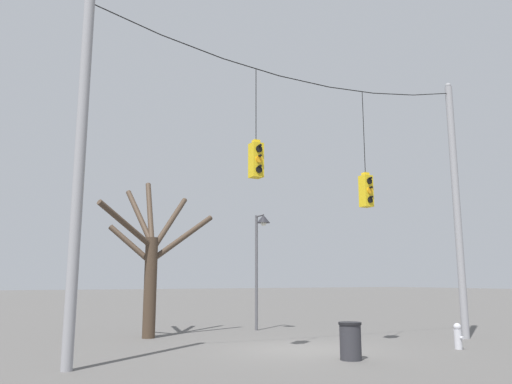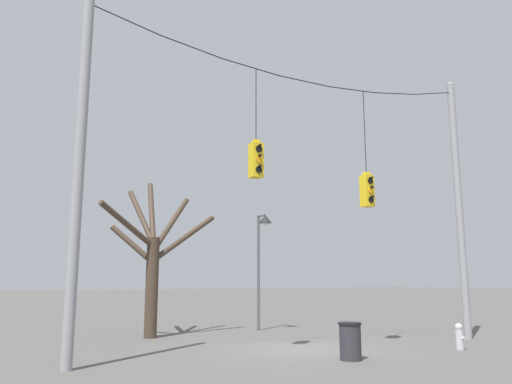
{
  "view_description": "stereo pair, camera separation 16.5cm",
  "coord_description": "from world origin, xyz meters",
  "px_view_note": "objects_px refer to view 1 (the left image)",
  "views": [
    {
      "loc": [
        -8.43,
        -12.72,
        2.01
      ],
      "look_at": [
        -1.75,
        -0.43,
        4.49
      ],
      "focal_mm": 35.0,
      "sensor_mm": 36.0,
      "label": 1
    },
    {
      "loc": [
        -8.28,
        -12.8,
        2.01
      ],
      "look_at": [
        -1.75,
        -0.43,
        4.49
      ],
      "focal_mm": 35.0,
      "sensor_mm": 36.0,
      "label": 2
    }
  ],
  "objects_px": {
    "traffic_light_over_intersection": "(256,159)",
    "bare_tree": "(151,256)",
    "street_lamp": "(261,239)",
    "utility_pole_right": "(457,205)",
    "trash_bin": "(350,341)",
    "fire_hydrant": "(458,336)",
    "utility_pole_left": "(79,167)",
    "traffic_light_near_left_pole": "(366,190)"
  },
  "relations": [
    {
      "from": "traffic_light_near_left_pole",
      "to": "bare_tree",
      "type": "relative_size",
      "value": 0.67
    },
    {
      "from": "utility_pole_right",
      "to": "trash_bin",
      "type": "distance_m",
      "value": 8.0
    },
    {
      "from": "bare_tree",
      "to": "fire_hydrant",
      "type": "height_order",
      "value": "bare_tree"
    },
    {
      "from": "traffic_light_near_left_pole",
      "to": "fire_hydrant",
      "type": "height_order",
      "value": "traffic_light_near_left_pole"
    },
    {
      "from": "street_lamp",
      "to": "trash_bin",
      "type": "relative_size",
      "value": 5.0
    },
    {
      "from": "utility_pole_left",
      "to": "trash_bin",
      "type": "xyz_separation_m",
      "value": [
        6.61,
        -1.81,
        -4.22
      ]
    },
    {
      "from": "utility_pole_right",
      "to": "trash_bin",
      "type": "xyz_separation_m",
      "value": [
        -6.55,
        -1.81,
        -4.22
      ]
    },
    {
      "from": "trash_bin",
      "to": "street_lamp",
      "type": "bearing_deg",
      "value": 78.4
    },
    {
      "from": "utility_pole_right",
      "to": "fire_hydrant",
      "type": "bearing_deg",
      "value": -144.83
    },
    {
      "from": "utility_pole_right",
      "to": "trash_bin",
      "type": "bearing_deg",
      "value": -164.57
    },
    {
      "from": "utility_pole_right",
      "to": "street_lamp",
      "type": "xyz_separation_m",
      "value": [
        -5.02,
        5.68,
        -0.99
      ]
    },
    {
      "from": "traffic_light_over_intersection",
      "to": "bare_tree",
      "type": "height_order",
      "value": "traffic_light_over_intersection"
    },
    {
      "from": "traffic_light_over_intersection",
      "to": "traffic_light_near_left_pole",
      "type": "relative_size",
      "value": 0.84
    },
    {
      "from": "traffic_light_over_intersection",
      "to": "street_lamp",
      "type": "height_order",
      "value": "traffic_light_over_intersection"
    },
    {
      "from": "street_lamp",
      "to": "bare_tree",
      "type": "bearing_deg",
      "value": -179.77
    },
    {
      "from": "utility_pole_left",
      "to": "fire_hydrant",
      "type": "bearing_deg",
      "value": -9.2
    },
    {
      "from": "utility_pole_right",
      "to": "trash_bin",
      "type": "relative_size",
      "value": 9.99
    },
    {
      "from": "bare_tree",
      "to": "fire_hydrant",
      "type": "relative_size",
      "value": 7.79
    },
    {
      "from": "fire_hydrant",
      "to": "utility_pole_right",
      "type": "bearing_deg",
      "value": 35.17
    },
    {
      "from": "fire_hydrant",
      "to": "traffic_light_near_left_pole",
      "type": "bearing_deg",
      "value": 136.0
    },
    {
      "from": "bare_tree",
      "to": "trash_bin",
      "type": "height_order",
      "value": "bare_tree"
    },
    {
      "from": "traffic_light_over_intersection",
      "to": "traffic_light_near_left_pole",
      "type": "xyz_separation_m",
      "value": [
        4.07,
        0.0,
        -0.55
      ]
    },
    {
      "from": "street_lamp",
      "to": "bare_tree",
      "type": "distance_m",
      "value": 4.67
    },
    {
      "from": "utility_pole_right",
      "to": "traffic_light_near_left_pole",
      "type": "relative_size",
      "value": 2.4
    },
    {
      "from": "utility_pole_left",
      "to": "utility_pole_right",
      "type": "distance_m",
      "value": 13.17
    },
    {
      "from": "traffic_light_over_intersection",
      "to": "traffic_light_near_left_pole",
      "type": "height_order",
      "value": "traffic_light_near_left_pole"
    },
    {
      "from": "utility_pole_right",
      "to": "street_lamp",
      "type": "distance_m",
      "value": 7.64
    },
    {
      "from": "fire_hydrant",
      "to": "trash_bin",
      "type": "relative_size",
      "value": 0.8
    },
    {
      "from": "bare_tree",
      "to": "street_lamp",
      "type": "bearing_deg",
      "value": 0.23
    },
    {
      "from": "utility_pole_left",
      "to": "utility_pole_right",
      "type": "xyz_separation_m",
      "value": [
        13.17,
        0.0,
        0.0
      ]
    },
    {
      "from": "fire_hydrant",
      "to": "trash_bin",
      "type": "height_order",
      "value": "trash_bin"
    },
    {
      "from": "street_lamp",
      "to": "utility_pole_left",
      "type": "bearing_deg",
      "value": -145.12
    },
    {
      "from": "traffic_light_over_intersection",
      "to": "bare_tree",
      "type": "distance_m",
      "value": 6.35
    },
    {
      "from": "traffic_light_near_left_pole",
      "to": "bare_tree",
      "type": "height_order",
      "value": "traffic_light_near_left_pole"
    },
    {
      "from": "street_lamp",
      "to": "fire_hydrant",
      "type": "height_order",
      "value": "street_lamp"
    },
    {
      "from": "utility_pole_left",
      "to": "traffic_light_near_left_pole",
      "type": "xyz_separation_m",
      "value": [
        8.91,
        0.0,
        0.2
      ]
    },
    {
      "from": "fire_hydrant",
      "to": "trash_bin",
      "type": "distance_m",
      "value": 4.09
    },
    {
      "from": "traffic_light_over_intersection",
      "to": "street_lamp",
      "type": "relative_size",
      "value": 0.7
    },
    {
      "from": "utility_pole_left",
      "to": "utility_pole_right",
      "type": "bearing_deg",
      "value": 0.0
    },
    {
      "from": "traffic_light_near_left_pole",
      "to": "traffic_light_over_intersection",
      "type": "bearing_deg",
      "value": -180.0
    },
    {
      "from": "utility_pole_left",
      "to": "traffic_light_near_left_pole",
      "type": "height_order",
      "value": "utility_pole_left"
    },
    {
      "from": "street_lamp",
      "to": "trash_bin",
      "type": "xyz_separation_m",
      "value": [
        -1.54,
        -7.49,
        -3.23
      ]
    }
  ]
}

